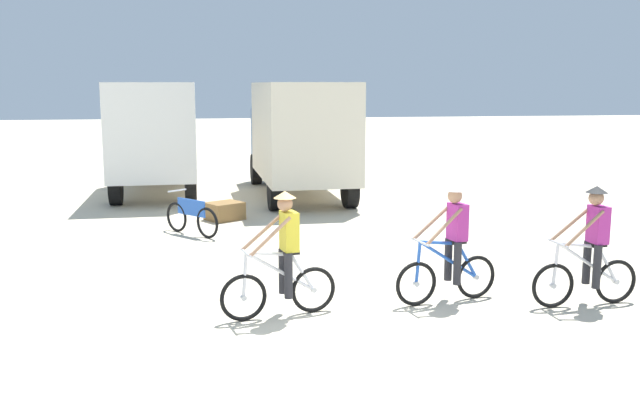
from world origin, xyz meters
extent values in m
plane|color=beige|center=(0.00, 0.00, 0.00)|extent=(120.00, 120.00, 0.00)
cube|color=white|center=(-3.11, 12.41, 2.00)|extent=(2.44, 5.22, 2.70)
cube|color=#2D2D33|center=(-3.14, 15.81, 1.50)|extent=(2.21, 1.52, 2.00)
cube|color=black|center=(-3.14, 16.51, 1.85)|extent=(2.02, 0.10, 0.80)
cylinder|color=black|center=(-4.16, 15.71, 0.50)|extent=(0.33, 1.00, 1.00)
cylinder|color=black|center=(-2.12, 15.72, 0.50)|extent=(0.33, 1.00, 1.00)
cylinder|color=black|center=(-4.12, 10.72, 0.50)|extent=(0.33, 1.00, 1.00)
cylinder|color=black|center=(-2.08, 10.73, 0.50)|extent=(0.33, 1.00, 1.00)
cube|color=beige|center=(1.11, 10.87, 2.00)|extent=(2.52, 5.25, 2.70)
cube|color=#4C6B9E|center=(1.04, 14.27, 1.50)|extent=(2.23, 1.55, 2.00)
cube|color=black|center=(1.02, 14.97, 1.85)|extent=(2.03, 0.13, 0.80)
cylinder|color=black|center=(0.02, 14.15, 0.50)|extent=(0.34, 1.01, 1.00)
cylinder|color=black|center=(2.06, 14.19, 0.50)|extent=(0.34, 1.01, 1.00)
cylinder|color=black|center=(0.13, 9.16, 0.50)|extent=(0.34, 1.01, 1.00)
cylinder|color=black|center=(2.17, 9.21, 0.50)|extent=(0.34, 1.01, 1.00)
torus|color=black|center=(-1.19, 0.54, 0.34)|extent=(0.68, 0.20, 0.68)
cylinder|color=silver|center=(-1.19, 0.54, 0.34)|extent=(0.09, 0.09, 0.08)
torus|color=black|center=(-0.17, 0.75, 0.34)|extent=(0.68, 0.20, 0.68)
cylinder|color=silver|center=(-0.17, 0.75, 0.34)|extent=(0.09, 0.09, 0.08)
cylinder|color=silver|center=(-0.65, 0.65, 0.66)|extent=(1.02, 0.26, 0.68)
cylinder|color=silver|center=(-0.82, 0.62, 0.94)|extent=(0.66, 0.18, 0.13)
cylinder|color=silver|center=(-0.33, 0.72, 0.62)|extent=(0.39, 0.13, 0.59)
cylinder|color=silver|center=(-1.17, 0.54, 0.66)|extent=(0.11, 0.07, 0.64)
cylinder|color=silver|center=(-1.14, 0.55, 0.98)|extent=(0.14, 0.52, 0.04)
cube|color=black|center=(-0.50, 0.68, 0.93)|extent=(0.26, 0.17, 0.06)
cube|color=gold|center=(-0.52, 0.68, 1.24)|extent=(0.26, 0.35, 0.56)
sphere|color=#A87A5B|center=(-0.58, 0.67, 1.64)|extent=(0.22, 0.22, 0.22)
cone|color=tan|center=(-0.58, 0.67, 1.77)|extent=(0.32, 0.32, 0.10)
cylinder|color=#26262B|center=(-0.55, 0.54, 0.63)|extent=(0.12, 0.12, 0.66)
cylinder|color=#26262B|center=(-0.61, 0.79, 0.63)|extent=(0.12, 0.12, 0.66)
cylinder|color=#A87A5B|center=(-0.82, 0.43, 1.23)|extent=(0.62, 0.22, 0.53)
cylinder|color=#A87A5B|center=(-0.89, 0.79, 1.23)|extent=(0.63, 0.14, 0.53)
torus|color=black|center=(1.40, 0.80, 0.34)|extent=(0.68, 0.19, 0.68)
cylinder|color=silver|center=(1.40, 0.80, 0.34)|extent=(0.09, 0.09, 0.08)
torus|color=black|center=(2.43, 1.01, 0.34)|extent=(0.68, 0.19, 0.68)
cylinder|color=silver|center=(2.43, 1.01, 0.34)|extent=(0.09, 0.09, 0.08)
cylinder|color=blue|center=(1.94, 0.91, 0.66)|extent=(1.02, 0.25, 0.68)
cylinder|color=blue|center=(1.77, 0.87, 0.94)|extent=(0.66, 0.18, 0.13)
cylinder|color=blue|center=(2.26, 0.97, 0.62)|extent=(0.39, 0.13, 0.59)
cylinder|color=blue|center=(1.43, 0.80, 0.66)|extent=(0.11, 0.07, 0.64)
cylinder|color=silver|center=(1.45, 0.81, 0.98)|extent=(0.14, 0.52, 0.04)
cube|color=black|center=(2.09, 0.94, 0.93)|extent=(0.26, 0.17, 0.06)
cube|color=#AD2D8C|center=(2.07, 0.93, 1.24)|extent=(0.26, 0.35, 0.56)
sphere|color=#A87A5B|center=(2.02, 0.92, 1.64)|extent=(0.22, 0.22, 0.22)
cone|color=silver|center=(2.02, 0.92, 1.77)|extent=(0.32, 0.32, 0.10)
cylinder|color=#26262B|center=(2.04, 0.79, 0.63)|extent=(0.12, 0.12, 0.66)
cylinder|color=#26262B|center=(1.99, 1.05, 0.63)|extent=(0.12, 0.12, 0.66)
cylinder|color=#A87A5B|center=(1.78, 0.69, 1.23)|extent=(0.62, 0.21, 0.53)
cylinder|color=#A87A5B|center=(1.71, 1.04, 1.23)|extent=(0.63, 0.13, 0.53)
torus|color=black|center=(3.38, 0.37, 0.34)|extent=(0.68, 0.09, 0.68)
cylinder|color=silver|center=(3.38, 0.37, 0.34)|extent=(0.08, 0.08, 0.08)
torus|color=black|center=(4.43, 0.41, 0.34)|extent=(0.68, 0.09, 0.68)
cylinder|color=silver|center=(4.43, 0.41, 0.34)|extent=(0.08, 0.08, 0.08)
cylinder|color=silver|center=(3.93, 0.39, 0.66)|extent=(1.03, 0.09, 0.68)
cylinder|color=silver|center=(3.76, 0.38, 0.94)|extent=(0.66, 0.08, 0.13)
cylinder|color=silver|center=(4.26, 0.41, 0.62)|extent=(0.39, 0.07, 0.59)
cylinder|color=silver|center=(3.41, 0.37, 0.66)|extent=(0.10, 0.05, 0.64)
cylinder|color=silver|center=(3.43, 0.37, 0.98)|extent=(0.06, 0.52, 0.04)
cube|color=black|center=(4.08, 0.40, 0.93)|extent=(0.24, 0.13, 0.06)
cube|color=#AD2D8C|center=(4.06, 0.40, 1.24)|extent=(0.21, 0.33, 0.56)
sphere|color=#A87A5B|center=(4.00, 0.39, 1.64)|extent=(0.22, 0.22, 0.22)
cone|color=#333333|center=(4.00, 0.39, 1.77)|extent=(0.32, 0.32, 0.10)
cylinder|color=#26262B|center=(4.01, 0.26, 0.63)|extent=(0.12, 0.12, 0.66)
cylinder|color=#26262B|center=(4.00, 0.52, 0.63)|extent=(0.12, 0.12, 0.66)
cylinder|color=#A87A5B|center=(3.74, 0.20, 1.23)|extent=(0.63, 0.12, 0.53)
cylinder|color=#A87A5B|center=(3.72, 0.56, 1.23)|extent=(0.63, 0.06, 0.53)
torus|color=black|center=(-2.33, 6.80, 0.34)|extent=(0.49, 0.56, 0.68)
torus|color=black|center=(-1.65, 6.00, 0.34)|extent=(0.49, 0.56, 0.68)
cube|color=blue|center=(-1.99, 6.40, 0.62)|extent=(0.61, 0.71, 0.36)
cylinder|color=silver|center=(-2.30, 6.77, 0.95)|extent=(0.40, 0.35, 0.04)
cube|color=olive|center=(-1.22, 8.05, 0.22)|extent=(1.05, 1.00, 0.43)
camera|label=1|loc=(-1.68, -8.86, 3.29)|focal=38.89mm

